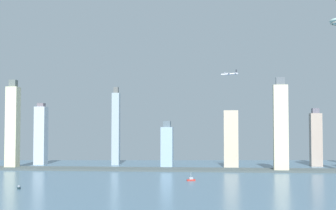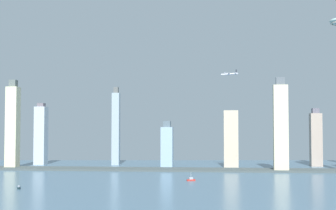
{
  "view_description": "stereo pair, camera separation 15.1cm",
  "coord_description": "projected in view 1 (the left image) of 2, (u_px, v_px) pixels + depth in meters",
  "views": [
    {
      "loc": [
        126.93,
        -340.85,
        64.47
      ],
      "look_at": [
        56.31,
        390.21,
        99.98
      ],
      "focal_mm": 52.37,
      "sensor_mm": 36.0,
      "label": 1
    },
    {
      "loc": [
        127.08,
        -340.83,
        64.47
      ],
      "look_at": [
        56.31,
        390.21,
        99.98
      ],
      "focal_mm": 52.37,
      "sensor_mm": 36.0,
      "label": 2
    }
  ],
  "objects": [
    {
      "name": "skyscraper_10",
      "position": [
        116.0,
        128.0,
        877.3
      ],
      "size": [
        13.25,
        13.15,
        139.06
      ],
      "color": "#93A5B1",
      "rests_on": "ground"
    },
    {
      "name": "skyscraper_2",
      "position": [
        41.0,
        135.0,
        883.74
      ],
      "size": [
        19.34,
        22.03,
        110.55
      ],
      "color": "#B2BEC8",
      "rests_on": "ground"
    },
    {
      "name": "skyscraper_4",
      "position": [
        316.0,
        139.0,
        842.67
      ],
      "size": [
        19.12,
        19.44,
        99.65
      ],
      "color": "#A49385",
      "rests_on": "ground"
    },
    {
      "name": "skyscraper_6",
      "position": [
        231.0,
        139.0,
        804.44
      ],
      "size": [
        23.59,
        13.74,
        94.49
      ],
      "color": "#BDAF96",
      "rests_on": "ground"
    },
    {
      "name": "waterfront_pier",
      "position": [
        134.0,
        169.0,
        762.87
      ],
      "size": [
        964.97,
        58.42,
        2.6
      ],
      "primitive_type": "cube",
      "color": "#414C4D",
      "rests_on": "ground"
    },
    {
      "name": "boat_0",
      "position": [
        191.0,
        179.0,
        606.21
      ],
      "size": [
        11.04,
        7.11,
        10.37
      ],
      "rotation": [
        0.0,
        0.0,
        3.51
      ],
      "color": "red",
      "rests_on": "ground"
    },
    {
      "name": "airplane",
      "position": [
        229.0,
        74.0,
        775.5
      ],
      "size": [
        27.51,
        26.69,
        7.85
      ],
      "rotation": [
        0.0,
        0.0,
        2.6
      ],
      "color": "silver"
    },
    {
      "name": "boat_1",
      "position": [
        19.0,
        188.0,
        522.68
      ],
      "size": [
        3.99,
        6.96,
        3.77
      ],
      "rotation": [
        0.0,
        0.0,
        1.82
      ],
      "color": "black",
      "rests_on": "ground"
    },
    {
      "name": "skyscraper_7",
      "position": [
        167.0,
        146.0,
        826.21
      ],
      "size": [
        19.77,
        21.82,
        77.15
      ],
      "color": "#8CAAC3",
      "rests_on": "ground"
    },
    {
      "name": "skyscraper_1",
      "position": [
        281.0,
        127.0,
        737.01
      ],
      "size": [
        21.65,
        12.02,
        142.13
      ],
      "color": "beige",
      "rests_on": "ground"
    },
    {
      "name": "skyscraper_8",
      "position": [
        13.0,
        126.0,
        797.15
      ],
      "size": [
        18.55,
        18.89,
        144.15
      ],
      "color": "beige",
      "rests_on": "ground"
    }
  ]
}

